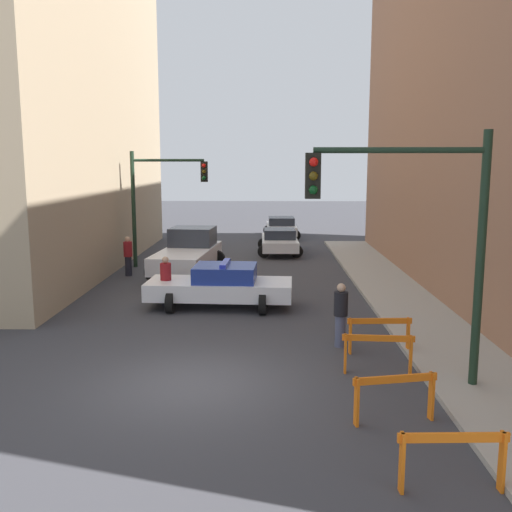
% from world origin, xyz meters
% --- Properties ---
extents(ground_plane, '(120.00, 120.00, 0.00)m').
position_xyz_m(ground_plane, '(0.00, 0.00, 0.00)').
color(ground_plane, '#38383D').
extents(sidewalk_right, '(2.40, 44.00, 0.12)m').
position_xyz_m(sidewalk_right, '(6.20, 0.00, 0.06)').
color(sidewalk_right, '#9E998E').
rests_on(sidewalk_right, ground_plane).
extents(traffic_light_near, '(3.64, 0.35, 5.20)m').
position_xyz_m(traffic_light_near, '(4.73, -0.12, 3.53)').
color(traffic_light_near, black).
rests_on(traffic_light_near, sidewalk_right).
extents(traffic_light_far, '(3.44, 0.35, 5.20)m').
position_xyz_m(traffic_light_far, '(-3.30, 13.94, 3.40)').
color(traffic_light_far, black).
rests_on(traffic_light_far, ground_plane).
extents(police_car, '(4.78, 2.51, 1.52)m').
position_xyz_m(police_car, '(0.10, 6.66, 0.72)').
color(police_car, white).
rests_on(police_car, ground_plane).
extents(white_truck, '(2.98, 5.57, 1.90)m').
position_xyz_m(white_truck, '(-1.75, 12.40, 0.91)').
color(white_truck, silver).
rests_on(white_truck, ground_plane).
extents(parked_car_near, '(2.31, 4.32, 1.31)m').
position_xyz_m(parked_car_near, '(2.25, 17.96, 0.67)').
color(parked_car_near, silver).
rests_on(parked_car_near, ground_plane).
extents(parked_car_mid, '(2.31, 4.32, 1.31)m').
position_xyz_m(parked_car_mid, '(2.50, 24.52, 0.67)').
color(parked_car_mid, silver).
rests_on(parked_car_mid, ground_plane).
extents(pedestrian_crossing, '(0.51, 0.51, 1.66)m').
position_xyz_m(pedestrian_crossing, '(-1.72, 6.75, 0.86)').
color(pedestrian_crossing, black).
rests_on(pedestrian_crossing, ground_plane).
extents(pedestrian_corner, '(0.49, 0.49, 1.66)m').
position_xyz_m(pedestrian_corner, '(-4.21, 11.87, 0.86)').
color(pedestrian_corner, black).
rests_on(pedestrian_corner, ground_plane).
extents(pedestrian_sidewalk, '(0.47, 0.47, 1.66)m').
position_xyz_m(pedestrian_sidewalk, '(3.48, 2.65, 0.86)').
color(pedestrian_sidewalk, '#474C66').
rests_on(pedestrian_sidewalk, ground_plane).
extents(barrier_front, '(1.60, 0.22, 0.90)m').
position_xyz_m(barrier_front, '(4.25, -3.92, 0.62)').
color(barrier_front, orange).
rests_on(barrier_front, ground_plane).
extents(barrier_mid, '(1.58, 0.45, 0.90)m').
position_xyz_m(barrier_mid, '(3.91, -1.71, 0.62)').
color(barrier_mid, orange).
rests_on(barrier_mid, ground_plane).
extents(barrier_back, '(1.60, 0.25, 0.90)m').
position_xyz_m(barrier_back, '(4.08, 0.72, 0.62)').
color(barrier_back, orange).
rests_on(barrier_back, ground_plane).
extents(barrier_corner, '(1.60, 0.23, 0.90)m').
position_xyz_m(barrier_corner, '(4.38, 2.12, 0.62)').
color(barrier_corner, orange).
rests_on(barrier_corner, ground_plane).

